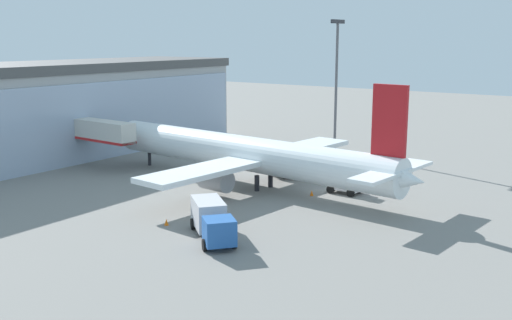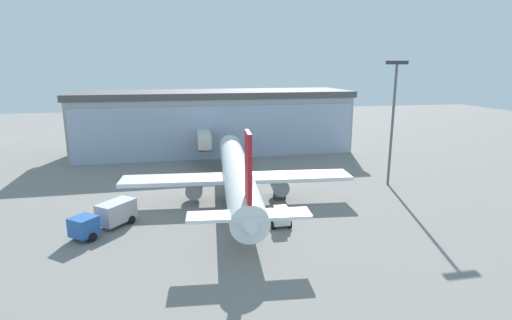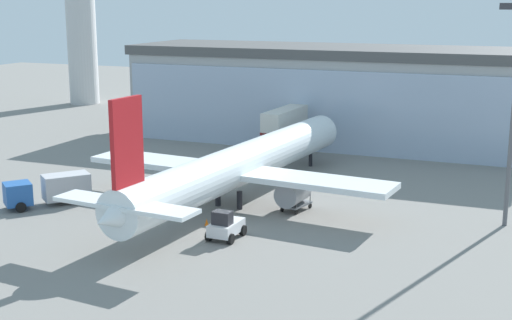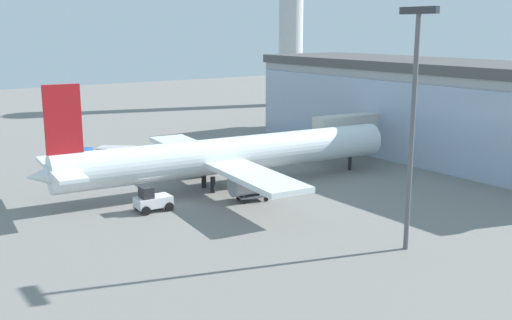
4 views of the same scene
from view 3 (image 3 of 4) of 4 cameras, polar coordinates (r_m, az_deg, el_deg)
name	(u,v)px [view 3 (image 3 of 4)]	position (r m, az deg, el deg)	size (l,w,h in m)	color
ground	(199,230)	(56.78, -4.58, -5.60)	(240.00, 240.00, 0.00)	gray
terminal_building	(340,94)	(91.90, 6.77, 5.24)	(54.15, 16.27, 12.08)	#A2A2A2
jet_bridge	(290,119)	(83.13, 2.77, 3.31)	(2.78, 11.93, 5.67)	beige
airplane	(240,165)	(63.62, -1.26, -0.43)	(29.12, 40.05, 11.36)	white
catering_truck	(51,189)	(65.55, -16.09, -2.24)	(6.34, 7.04, 2.65)	#2659A5
baggage_cart	(296,204)	(61.83, 3.24, -3.57)	(2.18, 3.08, 1.50)	slate
pushback_tug	(225,226)	(54.40, -2.46, -5.32)	(2.19, 3.22, 2.30)	silver
safety_cone_nose	(207,222)	(57.77, -3.97, -4.99)	(0.36, 0.36, 0.55)	orange
safety_cone_wingtip	(87,189)	(69.58, -13.36, -2.25)	(0.36, 0.36, 0.55)	orange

